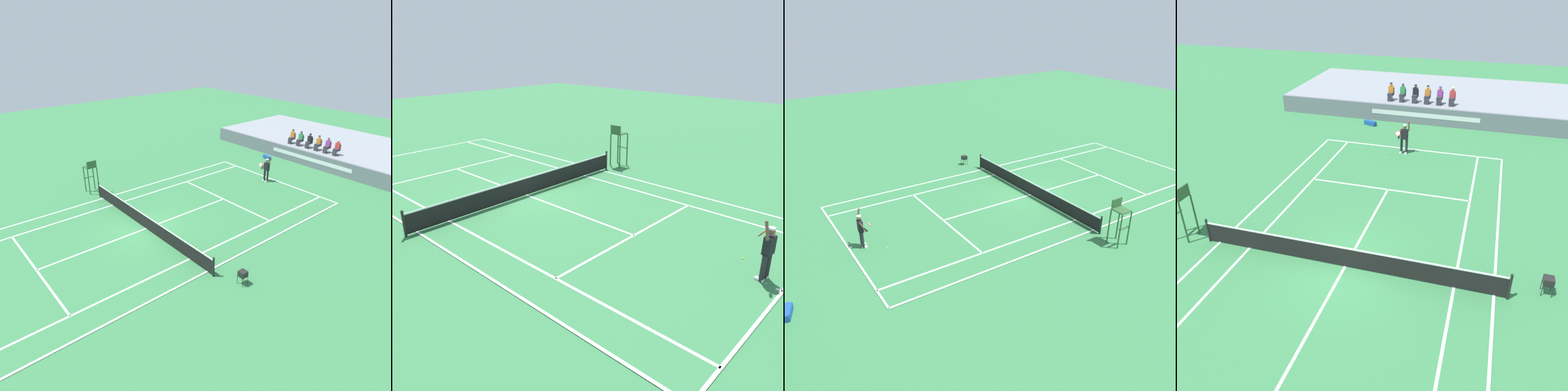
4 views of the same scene
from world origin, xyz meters
TOP-DOWN VIEW (x-y plane):
  - ground_plane at (0.00, 0.00)m, footprint 80.00×80.00m
  - court at (0.00, 0.00)m, footprint 11.08×23.88m
  - net at (0.00, 0.00)m, footprint 11.98×0.10m
  - tennis_player at (-0.27, 11.20)m, footprint 0.80×0.62m
  - tennis_ball at (-1.09, 10.21)m, footprint 0.07×0.07m
  - umpire_chair at (-7.02, 0.00)m, footprint 0.77×0.77m

SIDE VIEW (x-z plane):
  - ground_plane at x=0.00m, z-range 0.00..0.00m
  - court at x=0.00m, z-range 0.00..0.02m
  - tennis_ball at x=-1.09m, z-range 0.00..0.07m
  - net at x=0.00m, z-range -0.01..1.06m
  - tennis_player at x=-0.27m, z-range -0.05..2.04m
  - umpire_chair at x=-7.02m, z-range 0.34..2.78m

